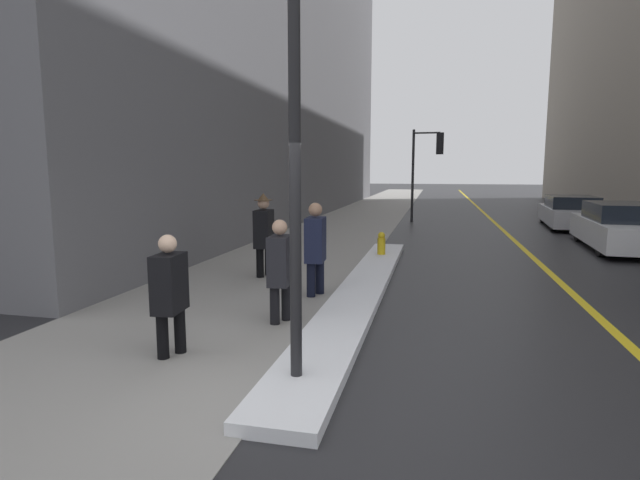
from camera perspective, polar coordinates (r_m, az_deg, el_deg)
ground_plane at (r=5.02m, az=-6.26°, el=-18.49°), size 160.00×160.00×0.00m
sidewalk_slab at (r=19.68m, az=2.74°, el=1.47°), size 4.00×80.00×0.01m
road_centre_stripe at (r=19.52m, az=20.34°, el=0.91°), size 0.16×80.00×0.00m
snow_bank_curb at (r=9.29m, az=4.89°, el=-5.55°), size 0.81×10.59×0.13m
lamp_post at (r=4.95m, az=-2.92°, el=14.15°), size 0.28×0.28×4.59m
traffic_light_near at (r=21.96m, az=12.37°, el=9.42°), size 1.31×0.32×3.95m
pedestrian_nearside at (r=6.23m, az=-16.82°, el=-5.46°), size 0.32×0.50×1.49m
pedestrian_trailing at (r=7.30m, az=-4.55°, el=-3.00°), size 0.33×0.72×1.53m
pedestrian_with_shoulder_bag at (r=8.84m, az=-0.51°, el=-0.54°), size 0.36×0.76×1.67m
pedestrian_in_fedora at (r=10.49m, az=-6.44°, el=0.98°), size 0.38×0.57×1.77m
parked_car_white at (r=16.43m, az=31.24°, el=1.23°), size 2.11×4.85×1.33m
parked_car_silver at (r=21.90m, az=26.71°, el=2.84°), size 2.13×4.87×1.24m
fire_hydrant at (r=12.64m, az=7.02°, el=-0.68°), size 0.20×0.20×0.70m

